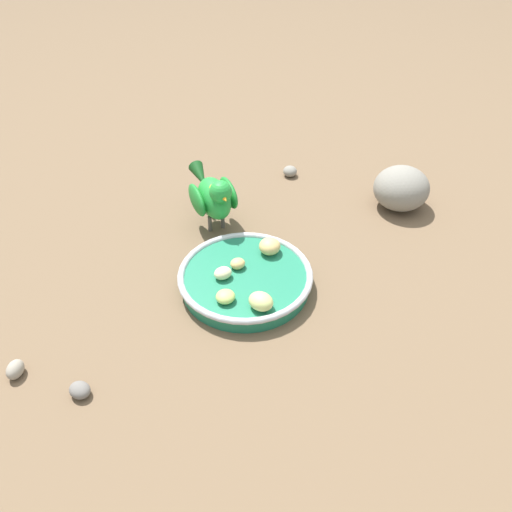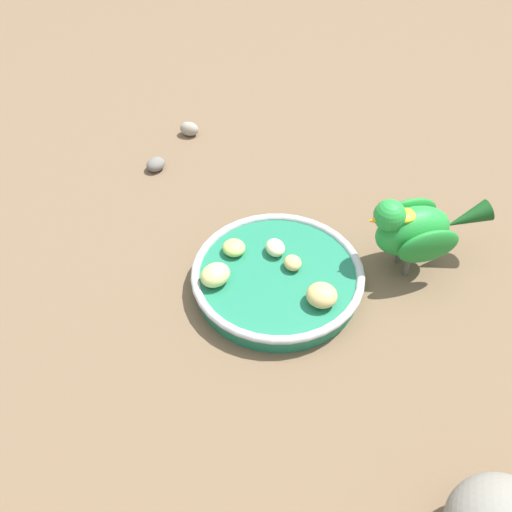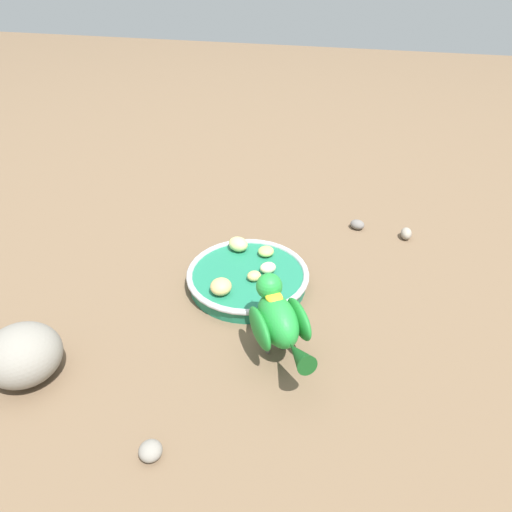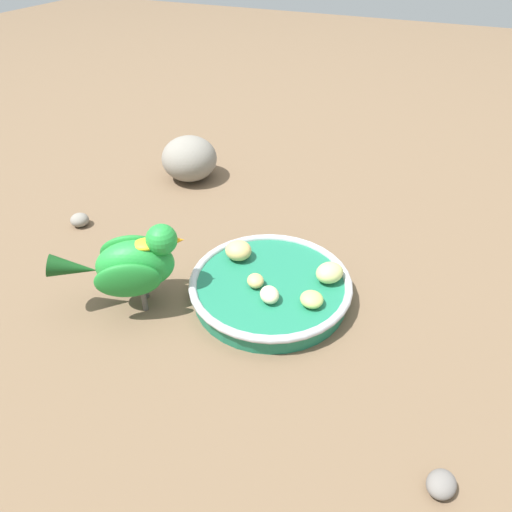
% 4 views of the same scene
% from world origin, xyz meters
% --- Properties ---
extents(ground_plane, '(4.00, 4.00, 0.00)m').
position_xyz_m(ground_plane, '(0.00, 0.00, 0.00)').
color(ground_plane, brown).
extents(feeding_bowl, '(0.21, 0.21, 0.03)m').
position_xyz_m(feeding_bowl, '(-0.00, 0.00, 0.02)').
color(feeding_bowl, '#1E7251').
rests_on(feeding_bowl, ground_plane).
extents(apple_piece_0, '(0.04, 0.04, 0.02)m').
position_xyz_m(apple_piece_0, '(0.02, 0.06, 0.03)').
color(apple_piece_0, '#B2CC66').
rests_on(apple_piece_0, feeding_bowl).
extents(apple_piece_1, '(0.03, 0.03, 0.02)m').
position_xyz_m(apple_piece_1, '(0.01, -0.01, 0.03)').
color(apple_piece_1, tan).
rests_on(apple_piece_1, feeding_bowl).
extents(apple_piece_2, '(0.04, 0.04, 0.03)m').
position_xyz_m(apple_piece_2, '(-0.03, -0.06, 0.04)').
color(apple_piece_2, tan).
rests_on(apple_piece_2, feeding_bowl).
extents(apple_piece_3, '(0.05, 0.05, 0.02)m').
position_xyz_m(apple_piece_3, '(-0.03, 0.07, 0.04)').
color(apple_piece_3, '#C6D17A').
rests_on(apple_piece_3, feeding_bowl).
extents(apple_piece_4, '(0.04, 0.04, 0.02)m').
position_xyz_m(apple_piece_4, '(0.03, 0.01, 0.03)').
color(apple_piece_4, beige).
rests_on(apple_piece_4, feeding_bowl).
extents(parrot, '(0.12, 0.15, 0.12)m').
position_xyz_m(parrot, '(0.08, -0.15, 0.07)').
color(parrot, '#59544C').
rests_on(parrot, ground_plane).
extents(rock_large, '(0.14, 0.14, 0.08)m').
position_xyz_m(rock_large, '(-0.25, -0.27, 0.04)').
color(rock_large, gray).
rests_on(rock_large, ground_plane).
extents(pebble_0, '(0.03, 0.03, 0.02)m').
position_xyz_m(pebble_0, '(-0.03, -0.35, 0.01)').
color(pebble_0, gray).
rests_on(pebble_0, ground_plane).
extents(pebble_1, '(0.04, 0.03, 0.02)m').
position_xyz_m(pebble_1, '(0.18, 0.24, 0.01)').
color(pebble_1, slate).
rests_on(pebble_1, ground_plane).
extents(pebble_2, '(0.02, 0.03, 0.02)m').
position_xyz_m(pebble_2, '(0.28, 0.22, 0.01)').
color(pebble_2, gray).
rests_on(pebble_2, ground_plane).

